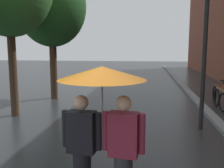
# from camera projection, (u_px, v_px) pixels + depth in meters

# --- Properties ---
(kerb_strip) EXTENTS (0.30, 36.00, 0.12)m
(kerb_strip) POSITION_uv_depth(u_px,v_px,m) (189.00, 92.00, 12.57)
(kerb_strip) COLOR slate
(kerb_strip) RESTS_ON ground
(street_tree_2) EXTENTS (3.00, 3.00, 5.78)m
(street_tree_2) POSITION_uv_depth(u_px,v_px,m) (51.00, 7.00, 10.76)
(street_tree_2) COLOR #473323
(street_tree_2) RESTS_ON ground
(couple_under_umbrella) EXTENTS (1.20, 1.20, 2.02)m
(couple_under_umbrella) POSITION_uv_depth(u_px,v_px,m) (102.00, 112.00, 3.41)
(couple_under_umbrella) COLOR black
(couple_under_umbrella) RESTS_ON ground
(street_lamp_post) EXTENTS (0.24, 0.24, 3.96)m
(street_lamp_post) POSITION_uv_depth(u_px,v_px,m) (205.00, 45.00, 6.72)
(street_lamp_post) COLOR black
(street_lamp_post) RESTS_ON ground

